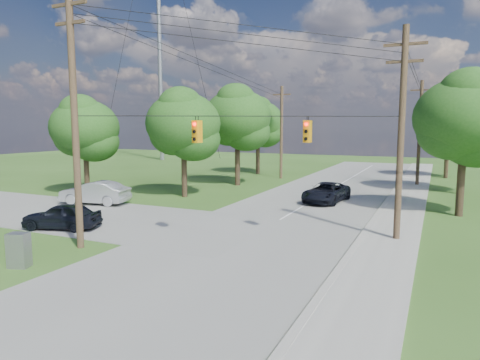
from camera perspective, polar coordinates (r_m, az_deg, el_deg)
The scene contains 21 objects.
ground at distance 18.70m, azimuth -11.20°, elevation -10.79°, with size 140.00×140.00×0.00m, color #2F521B.
main_road at distance 21.90m, azimuth 0.92°, elevation -7.93°, with size 10.00×100.00×0.03m, color gray.
sidewalk_east at distance 20.23m, azimuth 18.79°, elevation -9.48°, with size 2.60×100.00×0.12m, color #A7A59C.
pole_sw at distance 21.15m, azimuth -21.21°, elevation 8.06°, with size 2.00×0.32×12.00m.
pole_ne at distance 22.39m, azimuth 20.70°, elevation 6.06°, with size 2.00×0.32×10.50m.
pole_north_e at distance 44.36m, azimuth 22.83°, elevation 5.87°, with size 2.00×0.32×10.00m.
pole_north_w at distance 46.98m, azimuth 5.54°, elevation 6.45°, with size 2.00×0.32×10.00m.
power_lines at distance 27.62m, azimuth 5.67°, elevation 14.29°, with size 13.93×29.62×4.93m.
traffic_signals at distance 20.39m, azimuth 1.73°, elevation 6.54°, with size 4.91×3.27×1.05m.
radio_mast at distance 75.71m, azimuth -10.74°, elevation 19.89°, with size 0.70×0.70×45.00m, color gray.
tree_w_near at distance 34.71m, azimuth -7.55°, elevation 7.47°, with size 6.00×6.00×8.40m.
tree_w_mid at distance 41.26m, azimuth -0.35°, elevation 8.39°, with size 6.40×6.40×9.22m.
tree_w_far at distance 51.21m, azimuth 2.42°, elevation 7.79°, with size 6.00×6.00×8.73m.
tree_e_near at distance 30.36m, azimuth 27.81°, elevation 7.37°, with size 6.20×6.20×8.81m.
tree_e_mid at distance 40.38m, azimuth 27.89°, elevation 8.05°, with size 6.60×6.60×9.64m.
tree_e_far at distance 52.33m, azimuth 26.07°, elevation 6.70°, with size 5.80×5.80×8.32m.
tree_cross_n at distance 37.76m, azimuth -20.00°, elevation 6.57°, with size 5.60×5.60×7.91m.
car_cross_dark at distance 25.88m, azimuth -22.67°, elevation -4.44°, with size 1.71×4.26×1.45m, color black.
car_cross_silver at distance 33.13m, azimuth -18.80°, elevation -1.61°, with size 1.78×5.10×1.68m, color #A4A7AB.
car_main_north at distance 32.89m, azimuth 11.43°, elevation -1.63°, with size 2.43×5.27×1.46m, color black.
control_cabinet at distance 19.79m, azimuth -27.41°, elevation -8.32°, with size 0.79×0.57×1.43m, color gray.
Camera 1 is at (10.57, -14.32, 5.74)m, focal length 32.00 mm.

